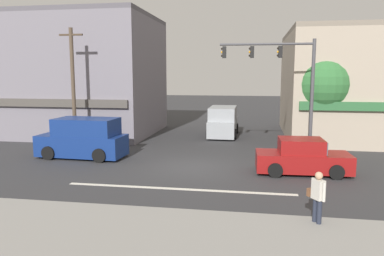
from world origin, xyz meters
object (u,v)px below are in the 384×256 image
at_px(street_tree, 322,84).
at_px(sedan_crossing_center, 302,158).
at_px(traffic_light_mast, 287,76).
at_px(van_crossing_leftbound, 83,139).
at_px(pedestrian_foreground_with_bag, 317,196).
at_px(van_waiting_far, 223,122).
at_px(utility_pole_near_left, 73,87).

bearing_deg(street_tree, sedan_crossing_center, -105.39).
distance_m(traffic_light_mast, van_crossing_leftbound, 11.20).
relative_size(sedan_crossing_center, pedestrian_foreground_with_bag, 2.49).
relative_size(van_waiting_far, pedestrian_foreground_with_bag, 2.76).
bearing_deg(van_waiting_far, sedan_crossing_center, -65.77).
xyz_separation_m(traffic_light_mast, sedan_crossing_center, (0.54, -3.18, -3.59)).
relative_size(street_tree, van_waiting_far, 1.20).
bearing_deg(van_crossing_leftbound, sedan_crossing_center, -7.41).
distance_m(street_tree, van_waiting_far, 7.44).
height_order(sedan_crossing_center, van_waiting_far, van_waiting_far).
bearing_deg(pedestrian_foreground_with_bag, van_crossing_leftbound, 144.97).
bearing_deg(traffic_light_mast, sedan_crossing_center, -80.42).
xyz_separation_m(street_tree, van_crossing_leftbound, (-12.92, -5.19, -2.80)).
bearing_deg(van_waiting_far, pedestrian_foreground_with_bag, -75.66).
bearing_deg(van_crossing_leftbound, van_waiting_far, 50.70).
relative_size(street_tree, sedan_crossing_center, 1.33).
xyz_separation_m(van_waiting_far, van_crossing_leftbound, (-6.74, -8.24, 0.00)).
bearing_deg(traffic_light_mast, pedestrian_foreground_with_bag, -88.66).
distance_m(van_crossing_leftbound, pedestrian_foreground_with_bag, 13.16).
height_order(street_tree, van_waiting_far, street_tree).
bearing_deg(street_tree, van_waiting_far, 153.76).
relative_size(utility_pole_near_left, pedestrian_foreground_with_bag, 4.21).
xyz_separation_m(utility_pole_near_left, sedan_crossing_center, (12.59, -3.50, -2.95)).
distance_m(street_tree, traffic_light_mast, 4.21).
bearing_deg(utility_pole_near_left, van_crossing_leftbound, -53.93).
distance_m(traffic_light_mast, pedestrian_foreground_with_bag, 9.88).
relative_size(traffic_light_mast, van_crossing_leftbound, 1.32).
relative_size(sedan_crossing_center, van_waiting_far, 0.90).
bearing_deg(sedan_crossing_center, van_crossing_leftbound, 172.59).
bearing_deg(van_waiting_far, traffic_light_mast, -59.55).
xyz_separation_m(traffic_light_mast, van_crossing_leftbound, (-10.56, -1.74, -3.30)).
bearing_deg(van_waiting_far, utility_pole_near_left, -143.13).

